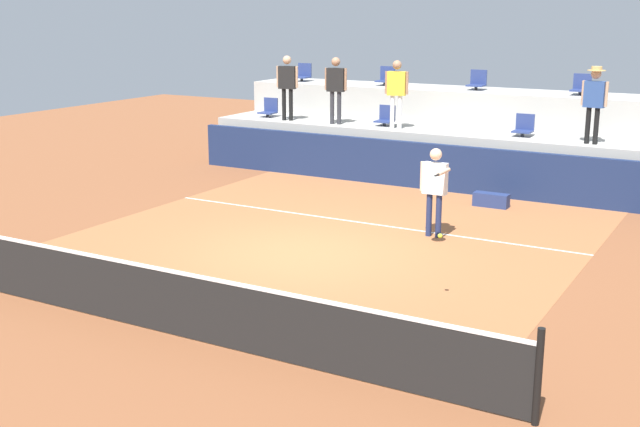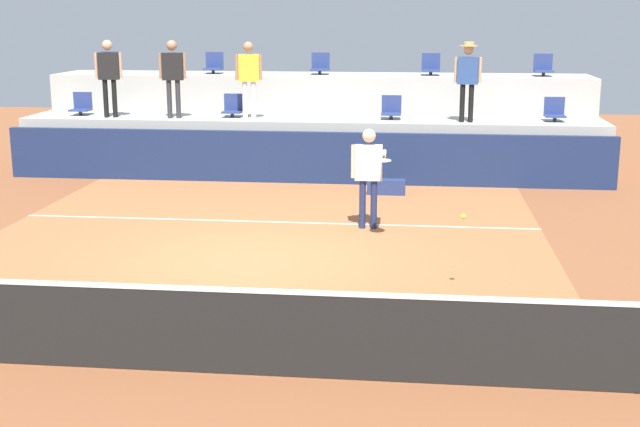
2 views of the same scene
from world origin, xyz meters
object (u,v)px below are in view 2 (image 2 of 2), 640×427
(stadium_chair_lower_far_left, at_px, (81,106))
(stadium_chair_lower_left, at_px, (233,107))
(stadium_chair_upper_left, at_px, (214,65))
(stadium_chair_upper_center, at_px, (320,65))
(stadium_chair_upper_right, at_px, (431,66))
(stadium_chair_lower_right, at_px, (391,109))
(equipment_bag, at_px, (386,187))
(stadium_chair_upper_far_left, at_px, (109,64))
(tennis_ball, at_px, (463,216))
(spectator_with_hat, at_px, (468,73))
(stadium_chair_upper_far_right, at_px, (543,67))
(stadium_chair_lower_far_right, at_px, (555,111))
(spectator_in_white, at_px, (173,71))
(tennis_player, at_px, (369,168))
(spectator_in_grey, at_px, (249,73))
(spectator_leaning_on_rail, at_px, (109,71))

(stadium_chair_lower_far_left, xyz_separation_m, stadium_chair_lower_left, (3.57, 0.00, 0.00))
(stadium_chair_lower_far_left, bearing_deg, stadium_chair_upper_left, 33.45)
(stadium_chair_upper_center, distance_m, stadium_chair_upper_right, 2.67)
(stadium_chair_lower_right, relative_size, equipment_bag, 0.68)
(stadium_chair_lower_right, distance_m, stadium_chair_upper_far_left, 7.39)
(stadium_chair_lower_left, xyz_separation_m, tennis_ball, (4.78, -8.38, -0.44))
(spectator_with_hat, bearing_deg, stadium_chair_upper_far_right, 49.27)
(stadium_chair_lower_far_right, distance_m, stadium_chair_upper_left, 8.23)
(stadium_chair_upper_center, height_order, equipment_bag, stadium_chair_upper_center)
(stadium_chair_upper_center, relative_size, spectator_in_white, 0.30)
(stadium_chair_lower_far_left, height_order, equipment_bag, stadium_chair_lower_far_left)
(stadium_chair_lower_left, distance_m, stadium_chair_upper_left, 2.16)
(tennis_player, xyz_separation_m, spectator_in_grey, (-2.93, 4.72, 1.24))
(stadium_chair_upper_left, bearing_deg, tennis_ball, -61.07)
(spectator_leaning_on_rail, xyz_separation_m, spectator_with_hat, (7.95, 0.00, 0.00))
(spectator_in_white, xyz_separation_m, spectator_in_grey, (1.72, 0.00, -0.02))
(stadium_chair_upper_left, xyz_separation_m, stadium_chair_upper_center, (2.64, 0.00, 0.00))
(stadium_chair_upper_right, xyz_separation_m, spectator_in_white, (-5.72, -2.18, -0.02))
(tennis_player, bearing_deg, spectator_in_white, 134.58)
(spectator_in_white, bearing_deg, spectator_with_hat, -0.00)
(stadium_chair_upper_far_left, xyz_separation_m, tennis_ball, (8.31, -10.18, -1.29))
(stadium_chair_lower_far_right, bearing_deg, stadium_chair_lower_far_left, 180.00)
(stadium_chair_upper_far_left, bearing_deg, spectator_with_hat, -14.02)
(stadium_chair_upper_right, relative_size, spectator_in_grey, 0.31)
(stadium_chair_upper_far_right, distance_m, tennis_ball, 10.52)
(stadium_chair_lower_far_right, xyz_separation_m, spectator_with_hat, (-1.92, -0.38, 0.83))
(stadium_chair_lower_far_left, bearing_deg, spectator_in_grey, -5.44)
(stadium_chair_lower_far_left, bearing_deg, equipment_bag, -17.28)
(stadium_chair_lower_far_left, distance_m, tennis_player, 8.64)
(stadium_chair_lower_right, relative_size, stadium_chair_upper_far_right, 1.00)
(stadium_chair_upper_right, bearing_deg, stadium_chair_lower_far_left, -167.37)
(stadium_chair_upper_center, xyz_separation_m, stadium_chair_upper_right, (2.67, 0.00, 0.00))
(stadium_chair_upper_far_right, bearing_deg, stadium_chair_upper_far_left, 180.00)
(stadium_chair_lower_right, distance_m, spectator_leaning_on_rail, 6.39)
(stadium_chair_lower_far_right, bearing_deg, equipment_bag, -147.93)
(stadium_chair_lower_far_right, xyz_separation_m, stadium_chair_upper_center, (-5.35, 1.80, 0.85))
(spectator_in_white, xyz_separation_m, spectator_with_hat, (6.47, -0.00, 0.00))
(stadium_chair_upper_far_left, relative_size, stadium_chair_upper_center, 1.00)
(tennis_player, bearing_deg, tennis_ball, -67.04)
(stadium_chair_upper_far_left, distance_m, spectator_in_white, 3.15)
(spectator_in_white, bearing_deg, stadium_chair_upper_left, 79.31)
(stadium_chair_lower_far_right, bearing_deg, tennis_player, -126.28)
(stadium_chair_upper_center, relative_size, tennis_player, 0.31)
(stadium_chair_lower_far_left, distance_m, stadium_chair_upper_right, 8.27)
(stadium_chair_lower_right, distance_m, stadium_chair_lower_far_right, 3.55)
(stadium_chair_lower_far_left, relative_size, spectator_with_hat, 0.30)
(stadium_chair_lower_left, bearing_deg, spectator_with_hat, -4.21)
(stadium_chair_lower_far_left, relative_size, stadium_chair_upper_far_left, 1.00)
(stadium_chair_lower_far_left, height_order, spectator_in_white, spectator_in_white)
(stadium_chair_upper_left, bearing_deg, stadium_chair_upper_far_left, 180.00)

